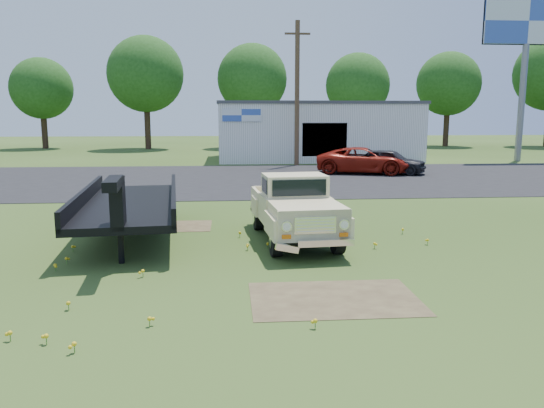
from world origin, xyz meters
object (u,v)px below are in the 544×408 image
at_px(billboard, 526,36).
at_px(red_pickup, 364,161).
at_px(vintage_pickup_truck, 294,208).
at_px(dark_sedan, 389,162).
at_px(flatbed_trailer, 130,199).

height_order(billboard, red_pickup, billboard).
relative_size(billboard, vintage_pickup_truck, 2.30).
bearing_deg(vintage_pickup_truck, dark_sedan, 60.09).
bearing_deg(red_pickup, vintage_pickup_truck, 176.28).
distance_m(billboard, flatbed_trailer, 32.47).
xyz_separation_m(flatbed_trailer, red_pickup, (10.14, 14.45, -0.28)).
xyz_separation_m(vintage_pickup_truck, dark_sedan, (7.13, 15.19, -0.19)).
distance_m(vintage_pickup_truck, dark_sedan, 16.78).
height_order(vintage_pickup_truck, red_pickup, vintage_pickup_truck).
relative_size(billboard, dark_sedan, 2.75).
relative_size(billboard, red_pickup, 2.13).
height_order(billboard, vintage_pickup_truck, billboard).
height_order(billboard, dark_sedan, billboard).
distance_m(billboard, red_pickup, 16.69).
bearing_deg(flatbed_trailer, vintage_pickup_truck, -18.20).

